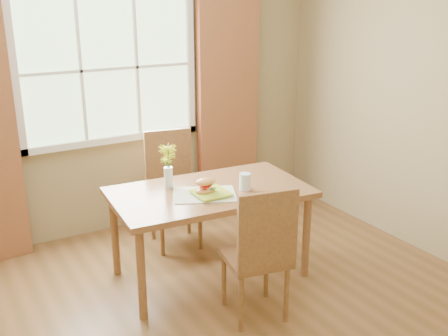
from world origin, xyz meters
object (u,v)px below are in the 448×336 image
at_px(chair_far, 172,183).
at_px(dining_table, 210,199).
at_px(water_glass, 245,182).
at_px(flower_vase, 168,161).
at_px(chair_near, 260,249).
at_px(croissant_sandwich, 205,186).

bearing_deg(chair_far, dining_table, -81.51).
xyz_separation_m(water_glass, flower_vase, (-0.47, 0.33, 0.15)).
height_order(dining_table, flower_vase, flower_vase).
distance_m(dining_table, water_glass, 0.30).
bearing_deg(water_glass, flower_vase, 145.12).
bearing_deg(water_glass, dining_table, 148.98).
bearing_deg(chair_near, dining_table, 99.39).
relative_size(croissant_sandwich, water_glass, 1.26).
distance_m(dining_table, chair_far, 0.71).
bearing_deg(dining_table, flower_vase, 146.47).
bearing_deg(flower_vase, chair_far, 62.89).
relative_size(dining_table, chair_far, 1.53).
relative_size(chair_far, croissant_sandwich, 6.17).
bearing_deg(flower_vase, dining_table, -38.13).
xyz_separation_m(croissant_sandwich, water_glass, (0.31, -0.05, -0.01)).
height_order(chair_near, water_glass, chair_near).
xyz_separation_m(chair_near, flower_vase, (-0.23, 0.90, 0.40)).
bearing_deg(water_glass, chair_far, 104.12).
bearing_deg(chair_near, croissant_sandwich, 106.90).
relative_size(dining_table, flower_vase, 4.54).
height_order(croissant_sandwich, water_glass, croissant_sandwich).
bearing_deg(chair_near, water_glass, 77.53).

